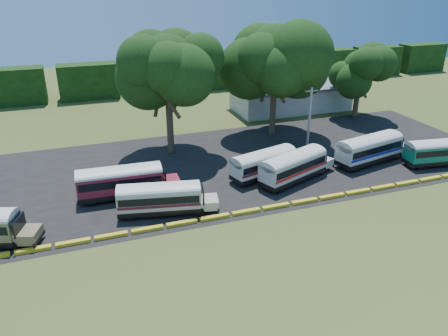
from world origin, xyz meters
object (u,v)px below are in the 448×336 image
object	(u,v)px
bus_red	(122,180)
bus_teal	(440,151)
bus_white_red	(294,165)
bus_cream_west	(161,197)
tree_west	(167,67)

from	to	relation	value
bus_red	bus_teal	bearing A→B (deg)	-3.64
bus_white_red	bus_teal	world-z (taller)	bus_white_red
bus_teal	bus_cream_west	bearing A→B (deg)	-171.09
bus_white_red	bus_teal	distance (m)	17.63
bus_teal	bus_red	bearing A→B (deg)	-178.43
bus_cream_west	tree_west	bearing A→B (deg)	85.49
bus_cream_west	bus_teal	world-z (taller)	bus_teal
tree_west	bus_white_red	bearing A→B (deg)	-50.10
bus_teal	tree_west	xyz separation A→B (m)	(-27.82, 13.95, 8.67)
bus_white_red	bus_cream_west	bearing A→B (deg)	167.41
bus_cream_west	bus_teal	size ratio (longest dim) A/B	0.99
bus_cream_west	bus_white_red	distance (m)	14.66
bus_cream_west	bus_teal	distance (m)	32.05
bus_white_red	bus_red	bearing A→B (deg)	151.43
bus_white_red	tree_west	distance (m)	18.17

